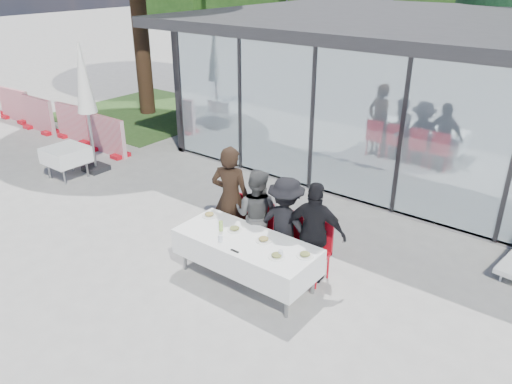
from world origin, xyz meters
TOP-DOWN VIEW (x-y plane):
  - ground at (0.00, 0.00)m, footprint 90.00×90.00m
  - dining_table at (0.17, 0.42)m, footprint 2.26×0.96m
  - diner_a at (-0.70, 1.10)m, footprint 0.86×0.86m
  - diner_chair_a at (-0.70, 1.17)m, footprint 0.44×0.44m
  - diner_b at (-0.15, 1.10)m, footprint 0.93×0.93m
  - diner_chair_b at (-0.15, 1.17)m, footprint 0.44×0.44m
  - diner_c at (0.44, 1.10)m, footprint 1.10×1.10m
  - diner_chair_c at (0.44, 1.17)m, footprint 0.44×0.44m
  - diner_d at (0.97, 1.10)m, footprint 1.18×1.18m
  - diner_chair_d at (0.97, 1.17)m, footprint 0.44×0.44m
  - plate_a at (-0.78, 0.65)m, footprint 0.25×0.25m
  - plate_b at (-0.14, 0.53)m, footprint 0.25×0.25m
  - plate_c at (0.42, 0.55)m, footprint 0.25×0.25m
  - plate_d at (1.14, 0.56)m, footprint 0.25×0.25m
  - plate_extra at (0.84, 0.29)m, footprint 0.25×0.25m
  - juice_bottle at (-0.30, 0.39)m, footprint 0.06×0.06m
  - drinking_glasses at (0.39, 0.25)m, footprint 1.04×0.26m
  - folded_eyeglasses at (0.26, 0.05)m, footprint 0.14×0.03m
  - spare_table_left at (-5.71, 1.16)m, footprint 0.86×0.86m
  - market_umbrella at (-5.57, 1.80)m, footprint 0.50×0.50m
  - construction_barriers at (-10.33, 2.81)m, footprint 9.40×0.60m
  - grass_patch at (-8.50, 6.00)m, footprint 5.00×5.00m

SIDE VIEW (x-z plane):
  - ground at x=0.00m, z-range 0.00..0.00m
  - grass_patch at x=-8.50m, z-range 0.00..0.02m
  - construction_barriers at x=-10.33m, z-range -0.06..0.94m
  - diner_chair_a at x=-0.70m, z-range 0.05..1.03m
  - diner_chair_b at x=-0.15m, z-range 0.05..1.03m
  - diner_chair_c at x=0.44m, z-range 0.05..1.03m
  - diner_chair_d at x=0.97m, z-range 0.05..1.03m
  - dining_table at x=0.17m, z-range 0.16..0.91m
  - spare_table_left at x=-5.71m, z-range 0.18..0.92m
  - folded_eyeglasses at x=0.26m, z-range 0.75..0.76m
  - plate_a at x=-0.78m, z-range 0.74..0.81m
  - plate_b at x=-0.14m, z-range 0.74..0.81m
  - plate_c at x=0.42m, z-range 0.74..0.81m
  - plate_d at x=1.14m, z-range 0.74..0.81m
  - plate_extra at x=0.84m, z-range 0.74..0.81m
  - diner_b at x=-0.15m, z-range 0.00..1.59m
  - diner_c at x=0.44m, z-range 0.00..1.59m
  - drinking_glasses at x=0.39m, z-range 0.75..0.85m
  - diner_d at x=0.97m, z-range 0.00..1.65m
  - juice_bottle at x=-0.30m, z-range 0.75..0.92m
  - diner_a at x=-0.70m, z-range 0.00..1.86m
  - market_umbrella at x=-5.57m, z-range 0.51..3.51m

